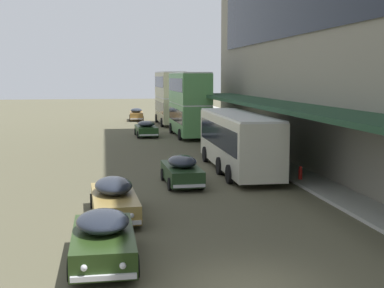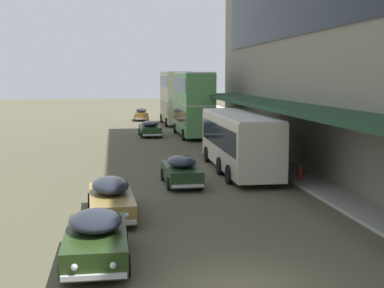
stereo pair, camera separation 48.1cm
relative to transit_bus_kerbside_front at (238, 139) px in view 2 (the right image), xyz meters
The scene contains 9 objects.
transit_bus_kerbside_front is the anchor object (origin of this frame).
transit_bus_kerbside_rear 18.58m from the transit_bus_kerbside_front, 89.76° to the left, with size 2.88×9.24×5.90m.
transit_bus_kerbside_far 31.09m from the transit_bus_kerbside_front, 90.27° to the left, with size 2.86×9.11×6.07m.
sedan_oncoming_rear 16.39m from the transit_bus_kerbside_front, 118.33° to the right, with size 1.96×4.42×1.52m.
sedan_trailing_near 19.63m from the transit_bus_kerbside_front, 101.33° to the left, with size 2.02×4.54×1.47m.
sedan_trailing_mid 11.67m from the transit_bus_kerbside_front, 129.15° to the right, with size 1.99×5.00×1.52m.
sedan_second_near 5.17m from the transit_bus_kerbside_front, 138.58° to the right, with size 1.85×4.51×1.55m.
sedan_lead_mid 37.66m from the transit_bus_kerbside_front, 95.59° to the left, with size 1.91×4.62×1.57m.
fire_hydrant 4.62m from the transit_bus_kerbside_front, 55.00° to the right, with size 0.20×0.40×0.70m.
Camera 2 is at (-3.18, -13.09, 5.56)m, focal length 50.00 mm.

